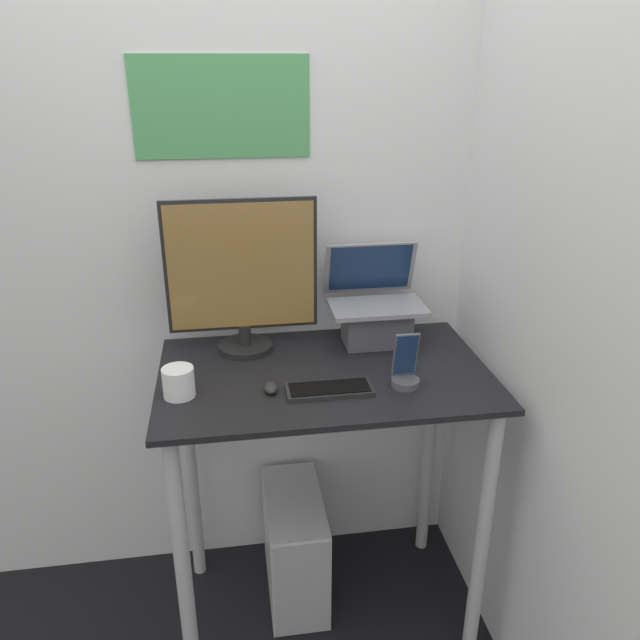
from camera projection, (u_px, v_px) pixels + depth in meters
wall_back at (306, 256)px, 2.30m from camera, size 6.00×0.06×2.60m
wall_side_right at (567, 324)px, 1.70m from camera, size 0.05×6.00×2.60m
desk at (324, 430)px, 2.11m from camera, size 1.07×0.67×1.04m
laptop at (376, 315)px, 2.20m from camera, size 0.33×0.26×0.34m
monitor at (242, 278)px, 2.08m from camera, size 0.50×0.19×0.53m
keyboard at (329, 389)px, 1.89m from camera, size 0.26×0.10×0.02m
mouse at (271, 388)px, 1.89m from camera, size 0.04×0.07×0.03m
cell_phone at (405, 372)px, 1.92m from camera, size 0.09×0.09×0.17m
computer_tower at (295, 545)px, 2.43m from camera, size 0.21×0.46×0.44m
mug at (179, 382)px, 1.85m from camera, size 0.10×0.10×0.09m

